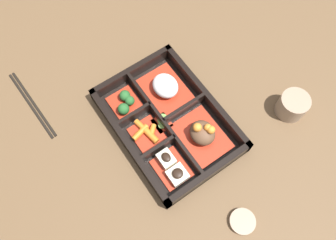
{
  "coord_description": "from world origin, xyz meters",
  "views": [
    {
      "loc": [
        0.26,
        -0.18,
        0.75
      ],
      "look_at": [
        0.0,
        0.0,
        0.03
      ],
      "focal_mm": 35.0,
      "sensor_mm": 36.0,
      "label": 1
    }
  ],
  "objects_px": {
    "tea_cup": "(293,105)",
    "sauce_dish": "(242,221)",
    "chopsticks": "(32,104)",
    "bowl_rice": "(165,87)"
  },
  "relations": [
    {
      "from": "bowl_rice",
      "to": "sauce_dish",
      "type": "distance_m",
      "value": 0.37
    },
    {
      "from": "bowl_rice",
      "to": "sauce_dish",
      "type": "height_order",
      "value": "bowl_rice"
    },
    {
      "from": "tea_cup",
      "to": "chopsticks",
      "type": "distance_m",
      "value": 0.65
    },
    {
      "from": "sauce_dish",
      "to": "bowl_rice",
      "type": "bearing_deg",
      "value": 172.92
    },
    {
      "from": "tea_cup",
      "to": "chopsticks",
      "type": "relative_size",
      "value": 0.31
    },
    {
      "from": "tea_cup",
      "to": "chopsticks",
      "type": "xyz_separation_m",
      "value": [
        -0.39,
        -0.53,
        -0.03
      ]
    },
    {
      "from": "bowl_rice",
      "to": "tea_cup",
      "type": "bearing_deg",
      "value": 45.77
    },
    {
      "from": "tea_cup",
      "to": "sauce_dish",
      "type": "distance_m",
      "value": 0.31
    },
    {
      "from": "tea_cup",
      "to": "chopsticks",
      "type": "height_order",
      "value": "tea_cup"
    },
    {
      "from": "chopsticks",
      "to": "sauce_dish",
      "type": "relative_size",
      "value": 3.97
    }
  ]
}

